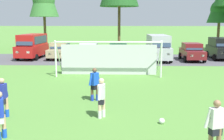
{
  "coord_description": "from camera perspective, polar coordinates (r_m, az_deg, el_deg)",
  "views": [
    {
      "loc": [
        1.09,
        -3.31,
        3.88
      ],
      "look_at": [
        0.71,
        10.51,
        1.4
      ],
      "focal_mm": 44.04,
      "sensor_mm": 36.0,
      "label": 1
    }
  ],
  "objects": [
    {
      "name": "soccer_ball",
      "position": [
        10.84,
        10.3,
        -10.36
      ],
      "size": [
        0.22,
        0.22,
        0.22
      ],
      "color": "white",
      "rests_on": "ground"
    },
    {
      "name": "player_trailing_back",
      "position": [
        11.11,
        -2.19,
        -5.82
      ],
      "size": [
        0.29,
        0.72,
        1.64
      ],
      "color": "beige",
      "rests_on": "ground"
    },
    {
      "name": "parked_car_slot_far_right",
      "position": [
        30.62,
        21.58,
        4.26
      ],
      "size": [
        2.33,
        4.7,
        2.16
      ],
      "color": "black",
      "rests_on": "ground"
    },
    {
      "name": "player_midfield_center",
      "position": [
        8.75,
        20.71,
        -10.98
      ],
      "size": [
        0.75,
        0.34,
        1.64
      ],
      "color": "#936B4C",
      "rests_on": "ground"
    },
    {
      "name": "parked_car_slot_center",
      "position": [
        27.86,
        1.28,
        3.96
      ],
      "size": [
        2.06,
        4.21,
        1.72
      ],
      "color": "#194C2D",
      "rests_on": "ground"
    },
    {
      "name": "player_defender_far",
      "position": [
        13.46,
        -3.62,
        -2.99
      ],
      "size": [
        0.56,
        0.6,
        1.64
      ],
      "color": "brown",
      "rests_on": "ground"
    },
    {
      "name": "player_winger_right",
      "position": [
        11.95,
        -21.72,
        -5.41
      ],
      "size": [
        0.34,
        0.73,
        1.64
      ],
      "color": "tan",
      "rests_on": "ground"
    },
    {
      "name": "ground_plane",
      "position": [
        18.75,
        -1.78,
        -1.8
      ],
      "size": [
        400.0,
        400.0,
        0.0
      ],
      "primitive_type": "plane",
      "color": "#518438"
    },
    {
      "name": "soccer_goal",
      "position": [
        19.79,
        -0.7,
        2.64
      ],
      "size": [
        7.44,
        1.98,
        2.57
      ],
      "color": "white",
      "rests_on": "ground"
    },
    {
      "name": "parked_car_slot_right",
      "position": [
        28.34,
        16.26,
        3.66
      ],
      "size": [
        2.14,
        4.25,
        1.72
      ],
      "color": "maroon",
      "rests_on": "ground"
    },
    {
      "name": "parked_car_slot_far_left",
      "position": [
        29.95,
        -16.21,
        4.89
      ],
      "size": [
        2.46,
        4.93,
        2.52
      ],
      "color": "red",
      "rests_on": "ground"
    },
    {
      "name": "player_winger_left",
      "position": [
        9.83,
        -22.18,
        -8.74
      ],
      "size": [
        0.36,
        0.74,
        1.64
      ],
      "color": "tan",
      "rests_on": "ground"
    },
    {
      "name": "parking_lot_strip",
      "position": [
        28.31,
        -0.63,
        2.28
      ],
      "size": [
        52.0,
        8.4,
        0.01
      ],
      "primitive_type": "cube",
      "color": "#4C4C51",
      "rests_on": "ground"
    },
    {
      "name": "tree_right_edge",
      "position": [
        40.09,
        21.55,
        12.46
      ],
      "size": [
        3.27,
        3.27,
        8.71
      ],
      "color": "brown",
      "rests_on": "ground"
    },
    {
      "name": "parked_car_slot_left",
      "position": [
        29.02,
        -10.74,
        4.03
      ],
      "size": [
        2.13,
        4.25,
        1.72
      ],
      "color": "tan",
      "rests_on": "ground"
    },
    {
      "name": "parked_car_slot_center_right",
      "position": [
        27.52,
        9.55,
        4.72
      ],
      "size": [
        2.28,
        4.84,
        2.52
      ],
      "color": "#B2B2BC",
      "rests_on": "ground"
    },
    {
      "name": "parked_car_slot_center_left",
      "position": [
        27.87,
        -4.84,
        3.93
      ],
      "size": [
        2.09,
        4.22,
        1.72
      ],
      "color": "silver",
      "rests_on": "ground"
    }
  ]
}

